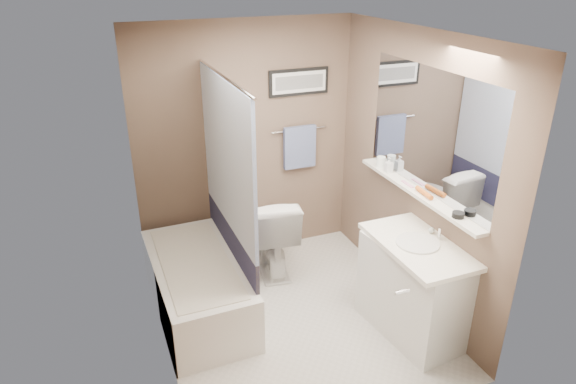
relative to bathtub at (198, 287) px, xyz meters
name	(u,v)px	position (x,y,z in m)	size (l,w,h in m)	color
ground	(294,317)	(0.75, -0.42, -0.25)	(2.50, 2.50, 0.00)	beige
ceiling	(296,38)	(0.75, -0.42, 2.13)	(2.20, 2.50, 0.04)	white
wall_back	(247,145)	(0.75, 0.81, 0.95)	(2.20, 0.04, 2.40)	brown
wall_front	(377,275)	(0.75, -1.65, 0.95)	(2.20, 0.04, 2.40)	brown
wall_left	(155,217)	(-0.33, -0.42, 0.95)	(0.04, 2.50, 2.40)	brown
wall_right	(412,174)	(1.83, -0.42, 0.95)	(0.04, 2.50, 2.40)	brown
tile_surround	(147,213)	(-0.34, 0.08, 0.75)	(0.02, 1.55, 2.00)	tan
curtain_rod	(223,76)	(0.35, 0.08, 1.80)	(0.02, 0.02, 1.55)	silver
curtain_upper	(227,156)	(0.35, 0.08, 1.15)	(0.03, 1.45, 1.28)	white
curtain_lower	(232,242)	(0.35, 0.08, 0.33)	(0.03, 1.45, 0.36)	#27284A
mirror	(429,132)	(1.84, -0.57, 1.37)	(0.02, 1.60, 1.00)	silver
shelf	(416,192)	(1.79, -0.57, 0.85)	(0.12, 1.60, 0.03)	silver
towel_bar	(299,130)	(1.30, 0.80, 1.05)	(0.02, 0.02, 0.60)	silver
towel	(300,147)	(1.30, 0.78, 0.87)	(0.34, 0.05, 0.44)	#899AC8
art_frame	(299,82)	(1.30, 0.82, 1.53)	(0.62, 0.03, 0.26)	black
art_mat	(299,82)	(1.30, 0.80, 1.53)	(0.56, 0.00, 0.20)	white
art_image	(300,82)	(1.30, 0.80, 1.53)	(0.50, 0.00, 0.13)	#595959
door	(451,285)	(1.30, -1.66, 0.75)	(0.80, 0.02, 2.00)	silver
door_handle	(402,292)	(0.97, -1.61, 0.75)	(0.02, 0.02, 0.10)	silver
bathtub	(198,287)	(0.00, 0.00, 0.00)	(0.70, 1.50, 0.50)	white
tub_rim	(195,263)	(0.00, 0.00, 0.25)	(0.56, 1.36, 0.02)	silver
toilet	(271,232)	(0.84, 0.42, 0.16)	(0.46, 0.81, 0.83)	white
vanity	(414,290)	(1.60, -0.92, 0.15)	(0.50, 0.90, 0.80)	silver
countertop	(418,246)	(1.59, -0.92, 0.57)	(0.54, 0.96, 0.04)	white
sink_basin	(418,243)	(1.58, -0.92, 0.60)	(0.34, 0.34, 0.01)	silver
faucet_spout	(439,234)	(1.78, -0.92, 0.64)	(0.02, 0.02, 0.10)	white
faucet_knob	(431,230)	(1.78, -0.82, 0.62)	(0.05, 0.05, 0.05)	silver
candle_bowl_near	(458,215)	(1.79, -1.09, 0.89)	(0.09, 0.09, 0.04)	black
hair_brush_front	(424,193)	(1.79, -0.67, 0.89)	(0.04, 0.04, 0.22)	#C95D1C
pink_comb	(407,184)	(1.79, -0.43, 0.87)	(0.03, 0.16, 0.01)	pink
glass_jar	(381,162)	(1.79, 0.00, 0.92)	(0.08, 0.08, 0.10)	white
soap_bottle	(389,165)	(1.79, -0.12, 0.93)	(0.06, 0.06, 0.14)	#999999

